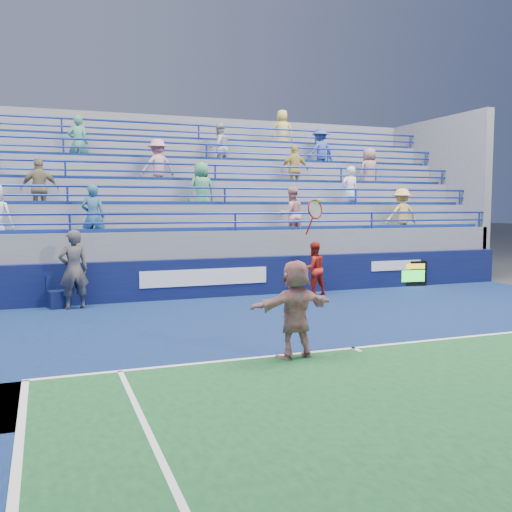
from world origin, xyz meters
name	(u,v)px	position (x,y,z in m)	size (l,w,h in m)	color
ground	(354,349)	(0.00, 0.00, 0.00)	(120.00, 120.00, 0.00)	#333538
sponsor_wall	(238,277)	(0.00, 6.50, 0.55)	(18.00, 0.32, 1.10)	#0B113D
bleacher_stand	(203,235)	(0.00, 10.27, 1.55)	(18.00, 5.60, 6.13)	slate
serve_speed_board	(409,274)	(5.72, 6.39, 0.41)	(1.18, 0.28, 0.81)	black
judge_chair	(58,298)	(-4.86, 6.20, 0.26)	(0.54, 0.55, 0.80)	#0D163F
tennis_player	(295,309)	(-1.23, -0.18, 0.84)	(1.60, 0.69, 2.68)	silver
line_judge	(74,270)	(-4.47, 5.92, 0.99)	(0.72, 0.47, 1.98)	#121833
ball_girl	(313,269)	(2.08, 5.86, 0.77)	(0.75, 0.58, 1.54)	#AF1F14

